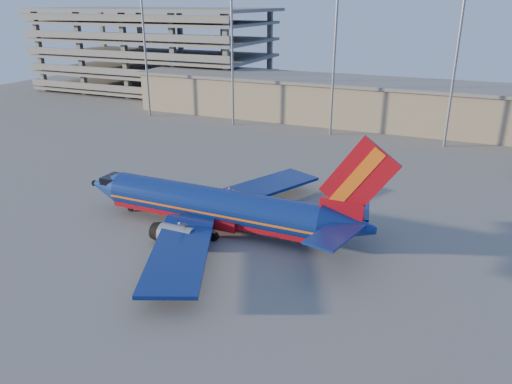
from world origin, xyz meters
The scene contains 5 objects.
ground centered at (0.00, 0.00, 0.00)m, with size 220.00×220.00×0.00m, color slate.
terminal_building centered at (10.00, 58.00, 4.32)m, with size 122.00×16.00×8.50m.
parking_garage centered at (-62.00, 74.05, 11.73)m, with size 62.00×32.00×21.40m.
light_mast_row centered at (5.00, 46.00, 17.55)m, with size 101.60×1.60×28.65m.
aircraft_main centered at (-4.63, 1.40, 2.58)m, with size 35.72×34.39×12.10m.
Camera 1 is at (18.68, -42.07, 23.30)m, focal length 35.00 mm.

